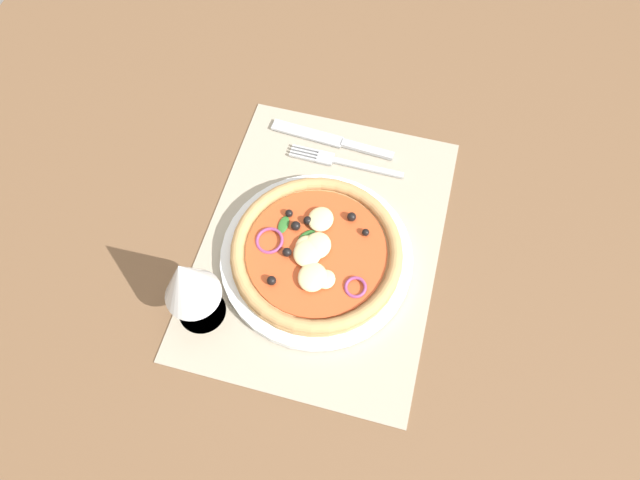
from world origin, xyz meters
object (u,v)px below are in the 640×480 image
Objects in this scene: plate at (317,257)px; knife at (331,140)px; wine_glass at (187,282)px; pizza at (317,252)px; fork at (340,161)px.

knife is (20.60, 3.23, -0.38)cm from plate.
knife is 34.82cm from wine_glass.
pizza is at bearing -48.63° from wine_glass.
plate is at bearing 102.86° from knife.
plate is 1.13× the size of pizza.
wine_glass is at bearing 67.58° from fork.
fork is 32.33cm from wine_glass.
wine_glass reaches higher than knife.
pizza is 18.78cm from wine_glass.
knife is (20.62, 3.18, -2.12)cm from pizza.
fork is at bearing 2.90° from plate.
pizza is at bearing 93.49° from fork.
fork is (16.98, 0.81, -2.16)cm from pizza.
fork is 0.90× the size of knife.
pizza reaches higher than knife.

